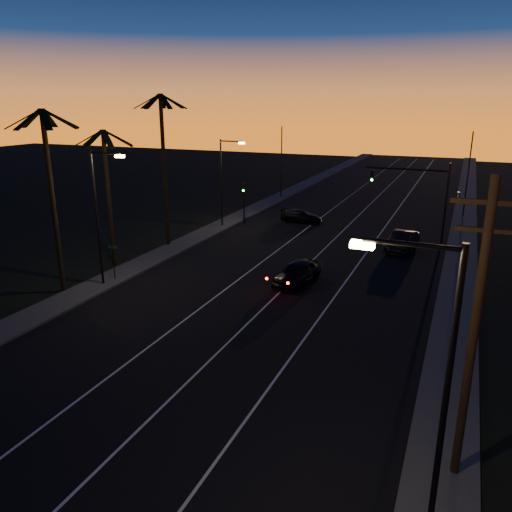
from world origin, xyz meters
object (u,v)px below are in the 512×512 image
at_px(signal_mast, 418,187).
at_px(right_car, 402,241).
at_px(cross_car, 301,216).
at_px(utility_pole, 474,330).
at_px(lead_car, 297,273).

xyz_separation_m(signal_mast, right_car, (-0.58, -3.70, -3.98)).
bearing_deg(cross_car, right_car, -30.94).
height_order(utility_pole, cross_car, utility_pole).
xyz_separation_m(utility_pole, cross_car, (-15.93, 32.82, -4.68)).
distance_m(signal_mast, right_car, 5.47).
xyz_separation_m(lead_car, right_car, (5.55, 10.91, 0.02)).
xyz_separation_m(right_car, cross_car, (-10.89, 6.53, -0.17)).
relative_size(utility_pole, right_car, 2.00).
bearing_deg(right_car, signal_mast, 81.11).
relative_size(signal_mast, lead_car, 1.34).
bearing_deg(lead_car, cross_car, 107.02).
distance_m(signal_mast, cross_car, 12.52).
relative_size(right_car, cross_car, 1.15).
height_order(lead_car, right_car, right_car).
height_order(lead_car, cross_car, lead_car).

